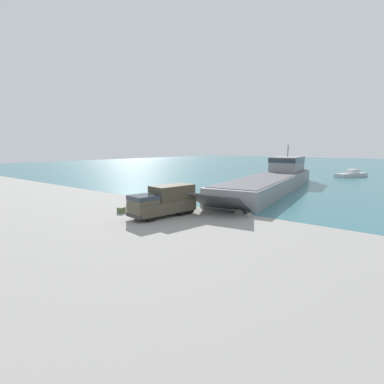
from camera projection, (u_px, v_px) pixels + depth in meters
name	position (u px, v px, depth m)	size (l,w,h in m)	color
ground_plane	(154.00, 214.00, 32.42)	(240.00, 240.00, 0.00)	gray
water_surface	(347.00, 167.00, 106.77)	(240.00, 180.00, 0.01)	#336B75
landing_craft	(275.00, 178.00, 52.15)	(12.67, 41.11, 7.58)	gray
military_truck	(164.00, 201.00, 31.18)	(3.64, 7.57, 3.18)	#4C4738
soldier_on_ramp	(149.00, 201.00, 34.60)	(0.50, 0.38, 1.68)	#3D4C33
moored_boat_a	(351.00, 174.00, 71.98)	(6.16, 8.94, 1.80)	#B7BABF
cargo_crate	(121.00, 210.00, 32.84)	(0.63, 0.76, 0.63)	#475638
shoreline_rock_a	(239.00, 214.00, 32.53)	(1.06, 1.06, 1.06)	#66605B
shoreline_rock_b	(249.00, 217.00, 30.98)	(0.88, 0.88, 0.88)	gray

